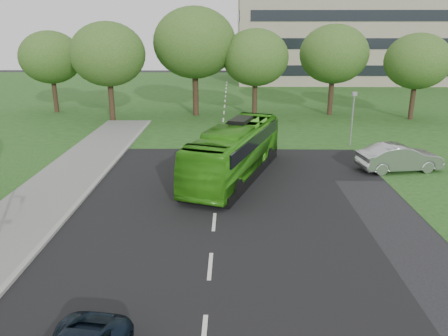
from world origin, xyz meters
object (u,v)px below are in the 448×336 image
(tree_park_e, at_px, (418,61))
(tree_park_b, at_px, (195,43))
(tree_park_d, at_px, (334,54))
(bus, at_px, (235,151))
(office_building, at_px, (357,5))
(tree_park_f, at_px, (51,57))
(sedan, at_px, (400,158))
(tree_park_c, at_px, (256,58))
(camera_pole, at_px, (353,111))
(tree_park_a, at_px, (108,54))

(tree_park_e, bearing_deg, tree_park_b, 175.22)
(tree_park_d, relative_size, bus, 0.81)
(office_building, distance_m, tree_park_f, 51.75)
(tree_park_d, height_order, sedan, tree_park_d)
(office_building, distance_m, tree_park_b, 42.02)
(tree_park_c, relative_size, bus, 0.77)
(bus, xyz_separation_m, camera_pole, (9.00, 7.44, 1.10))
(tree_park_f, relative_size, camera_pole, 2.05)
(tree_park_f, bearing_deg, tree_park_b, -5.54)
(tree_park_b, xyz_separation_m, bus, (3.92, -19.74, -5.72))
(tree_park_d, height_order, camera_pole, tree_park_d)
(tree_park_b, height_order, tree_park_e, tree_park_b)
(tree_park_d, xyz_separation_m, bus, (-10.14, -20.21, -4.62))
(tree_park_d, xyz_separation_m, camera_pole, (-1.14, -12.78, -3.52))
(tree_park_b, distance_m, tree_park_e, 21.76)
(bus, bearing_deg, tree_park_b, 120.29)
(tree_park_c, relative_size, sedan, 1.67)
(tree_park_c, bearing_deg, tree_park_d, 8.52)
(bus, relative_size, camera_pole, 2.73)
(tree_park_d, distance_m, sedan, 19.71)
(tree_park_b, distance_m, tree_park_f, 15.40)
(office_building, distance_m, tree_park_a, 49.46)
(bus, height_order, camera_pole, camera_pole)
(tree_park_d, distance_m, bus, 23.08)
(tree_park_e, relative_size, tree_park_f, 0.98)
(sedan, bearing_deg, tree_park_d, -8.43)
(tree_park_a, xyz_separation_m, tree_park_b, (7.97, 3.00, 0.95))
(tree_park_e, bearing_deg, camera_pole, -129.68)
(tree_park_b, height_order, tree_park_f, tree_park_b)
(tree_park_d, bearing_deg, tree_park_a, -171.03)
(tree_park_d, height_order, tree_park_f, tree_park_d)
(camera_pole, bearing_deg, tree_park_d, 74.93)
(tree_park_d, distance_m, camera_pole, 13.30)
(tree_park_e, relative_size, bus, 0.73)
(sedan, bearing_deg, camera_pole, 3.99)
(tree_park_c, bearing_deg, bus, -96.50)
(tree_park_c, bearing_deg, tree_park_b, 173.24)
(bus, bearing_deg, sedan, 25.85)
(camera_pole, bearing_deg, office_building, 65.38)
(tree_park_f, bearing_deg, tree_park_a, -31.60)
(bus, xyz_separation_m, sedan, (10.48, 1.25, -0.72))
(tree_park_f, bearing_deg, camera_pole, -26.07)
(tree_park_f, height_order, bus, tree_park_f)
(tree_park_e, xyz_separation_m, bus, (-17.71, -17.93, -4.07))
(bus, height_order, sedan, bus)
(office_building, relative_size, bus, 3.53)
(office_building, height_order, camera_pole, office_building)
(tree_park_a, height_order, tree_park_b, tree_park_b)
(tree_park_e, distance_m, bus, 25.53)
(tree_park_d, height_order, tree_park_e, tree_park_d)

